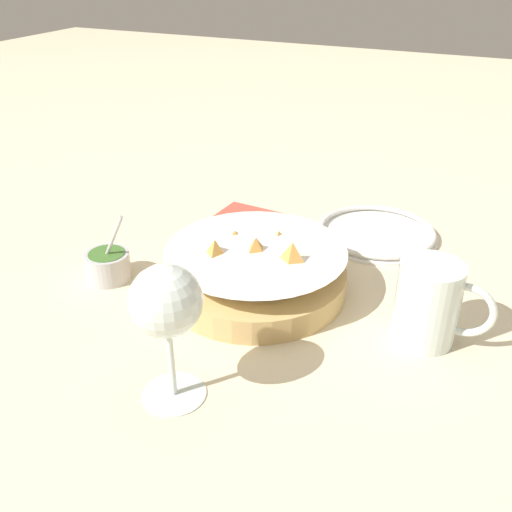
{
  "coord_description": "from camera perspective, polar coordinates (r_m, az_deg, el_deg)",
  "views": [
    {
      "loc": [
        0.29,
        -0.61,
        0.43
      ],
      "look_at": [
        0.01,
        0.0,
        0.06
      ],
      "focal_mm": 40.0,
      "sensor_mm": 36.0,
      "label": 1
    }
  ],
  "objects": [
    {
      "name": "wine_glass",
      "position": [
        0.57,
        -8.97,
        -4.94
      ],
      "size": [
        0.07,
        0.07,
        0.16
      ],
      "color": "silver",
      "rests_on": "ground_plane"
    },
    {
      "name": "napkin",
      "position": [
        1.01,
        -0.39,
        4.1
      ],
      "size": [
        0.12,
        0.08,
        0.01
      ],
      "color": "#DB4C3D",
      "rests_on": "ground_plane"
    },
    {
      "name": "side_plate",
      "position": [
        0.96,
        11.96,
        2.33
      ],
      "size": [
        0.2,
        0.2,
        0.01
      ],
      "color": "white",
      "rests_on": "ground_plane"
    },
    {
      "name": "sauce_cup",
      "position": [
        0.85,
        -14.57,
        -0.82
      ],
      "size": [
        0.07,
        0.06,
        0.11
      ],
      "color": "#B7B7BC",
      "rests_on": "ground_plane"
    },
    {
      "name": "ground_plane",
      "position": [
        0.81,
        -0.63,
        -3.31
      ],
      "size": [
        4.0,
        4.0,
        0.0
      ],
      "primitive_type": "plane",
      "color": "beige"
    },
    {
      "name": "food_basket",
      "position": [
        0.79,
        -0.07,
        -1.51
      ],
      "size": [
        0.25,
        0.25,
        0.09
      ],
      "color": "tan",
      "rests_on": "ground_plane"
    },
    {
      "name": "beer_mug",
      "position": [
        0.71,
        16.86,
        -4.81
      ],
      "size": [
        0.12,
        0.08,
        0.1
      ],
      "color": "silver",
      "rests_on": "ground_plane"
    }
  ]
}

